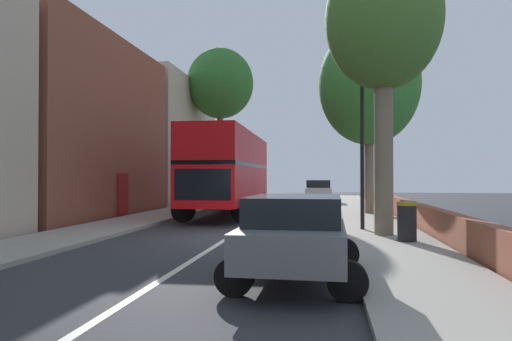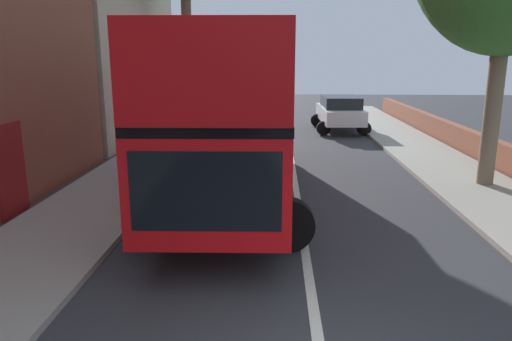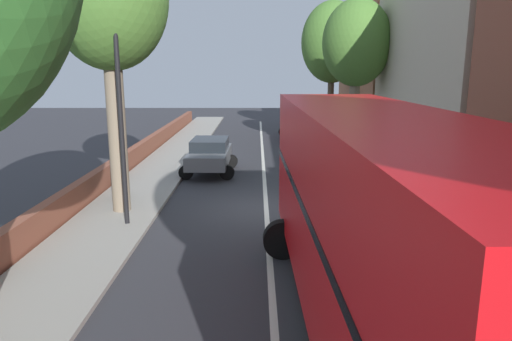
{
  "view_description": "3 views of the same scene",
  "coord_description": "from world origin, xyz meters",
  "px_view_note": "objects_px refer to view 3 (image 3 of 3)",
  "views": [
    {
      "loc": [
        3.04,
        -13.85,
        1.93
      ],
      "look_at": [
        0.25,
        4.0,
        2.18
      ],
      "focal_mm": 31.23,
      "sensor_mm": 36.0,
      "label": 1
    },
    {
      "loc": [
        -0.56,
        -4.1,
        3.53
      ],
      "look_at": [
        -0.89,
        3.62,
        1.68
      ],
      "focal_mm": 33.51,
      "sensor_mm": 36.0,
      "label": 2
    },
    {
      "loc": [
        0.33,
        15.4,
        4.75
      ],
      "look_at": [
        0.35,
        3.52,
        2.13
      ],
      "focal_mm": 32.54,
      "sensor_mm": 36.0,
      "label": 3
    }
  ],
  "objects_px": {
    "street_tree_left_2": "(357,44)",
    "street_tree_left_4": "(332,43)",
    "lamppost_right": "(120,102)",
    "street_tree_right_3": "(109,0)",
    "litter_bin_right": "(119,184)",
    "double_decker_bus": "(378,216)",
    "parked_car_grey_right_0": "(210,154)",
    "parked_car_red_left_2": "(298,125)"
  },
  "relations": [
    {
      "from": "double_decker_bus",
      "to": "street_tree_left_2",
      "type": "xyz_separation_m",
      "value": [
        -3.34,
        -18.42,
        3.67
      ]
    },
    {
      "from": "lamppost_right",
      "to": "street_tree_left_2",
      "type": "bearing_deg",
      "value": -127.25
    },
    {
      "from": "litter_bin_right",
      "to": "double_decker_bus",
      "type": "bearing_deg",
      "value": 128.26
    },
    {
      "from": "street_tree_right_3",
      "to": "lamppost_right",
      "type": "height_order",
      "value": "street_tree_right_3"
    },
    {
      "from": "street_tree_left_4",
      "to": "lamppost_right",
      "type": "height_order",
      "value": "street_tree_left_4"
    },
    {
      "from": "lamppost_right",
      "to": "litter_bin_right",
      "type": "relative_size",
      "value": 5.73
    },
    {
      "from": "litter_bin_right",
      "to": "street_tree_left_2",
      "type": "bearing_deg",
      "value": -137.28
    },
    {
      "from": "parked_car_grey_right_0",
      "to": "parked_car_red_left_2",
      "type": "relative_size",
      "value": 0.95
    },
    {
      "from": "street_tree_left_4",
      "to": "litter_bin_right",
      "type": "relative_size",
      "value": 8.42
    },
    {
      "from": "double_decker_bus",
      "to": "street_tree_left_4",
      "type": "xyz_separation_m",
      "value": [
        -3.29,
        -26.42,
        4.17
      ]
    },
    {
      "from": "parked_car_grey_right_0",
      "to": "street_tree_right_3",
      "type": "distance_m",
      "value": 8.81
    },
    {
      "from": "parked_car_grey_right_0",
      "to": "street_tree_right_3",
      "type": "height_order",
      "value": "street_tree_right_3"
    },
    {
      "from": "lamppost_right",
      "to": "street_tree_left_4",
      "type": "bearing_deg",
      "value": -114.61
    },
    {
      "from": "street_tree_left_2",
      "to": "street_tree_left_4",
      "type": "height_order",
      "value": "street_tree_left_4"
    },
    {
      "from": "parked_car_red_left_2",
      "to": "street_tree_right_3",
      "type": "xyz_separation_m",
      "value": [
        7.34,
        16.89,
        5.86
      ]
    },
    {
      "from": "double_decker_bus",
      "to": "litter_bin_right",
      "type": "xyz_separation_m",
      "value": [
        7.0,
        -8.88,
        -1.68
      ]
    },
    {
      "from": "street_tree_right_3",
      "to": "lamppost_right",
      "type": "distance_m",
      "value": 3.32
    },
    {
      "from": "litter_bin_right",
      "to": "parked_car_grey_right_0",
      "type": "bearing_deg",
      "value": -120.47
    },
    {
      "from": "double_decker_bus",
      "to": "lamppost_right",
      "type": "height_order",
      "value": "lamppost_right"
    },
    {
      "from": "parked_car_grey_right_0",
      "to": "litter_bin_right",
      "type": "xyz_separation_m",
      "value": [
        2.8,
        4.76,
        -0.24
      ]
    },
    {
      "from": "parked_car_red_left_2",
      "to": "street_tree_left_2",
      "type": "xyz_separation_m",
      "value": [
        -2.54,
        5.97,
        5.09
      ]
    },
    {
      "from": "double_decker_bus",
      "to": "street_tree_right_3",
      "type": "bearing_deg",
      "value": -48.9
    },
    {
      "from": "street_tree_right_3",
      "to": "lamppost_right",
      "type": "xyz_separation_m",
      "value": [
        -0.55,
        1.36,
        -2.98
      ]
    },
    {
      "from": "street_tree_left_2",
      "to": "lamppost_right",
      "type": "bearing_deg",
      "value": 52.75
    },
    {
      "from": "street_tree_left_2",
      "to": "street_tree_left_4",
      "type": "xyz_separation_m",
      "value": [
        0.05,
        -7.99,
        0.51
      ]
    },
    {
      "from": "double_decker_bus",
      "to": "street_tree_left_2",
      "type": "relative_size",
      "value": 1.36
    },
    {
      "from": "parked_car_grey_right_0",
      "to": "litter_bin_right",
      "type": "relative_size",
      "value": 3.72
    },
    {
      "from": "street_tree_left_2",
      "to": "street_tree_right_3",
      "type": "height_order",
      "value": "street_tree_right_3"
    },
    {
      "from": "double_decker_bus",
      "to": "litter_bin_right",
      "type": "height_order",
      "value": "double_decker_bus"
    },
    {
      "from": "double_decker_bus",
      "to": "street_tree_left_2",
      "type": "distance_m",
      "value": 19.08
    },
    {
      "from": "double_decker_bus",
      "to": "parked_car_grey_right_0",
      "type": "xyz_separation_m",
      "value": [
        4.2,
        -13.64,
        -1.44
      ]
    },
    {
      "from": "double_decker_bus",
      "to": "parked_car_grey_right_0",
      "type": "distance_m",
      "value": 14.34
    },
    {
      "from": "street_tree_left_2",
      "to": "parked_car_grey_right_0",
      "type": "bearing_deg",
      "value": 32.42
    },
    {
      "from": "street_tree_right_3",
      "to": "street_tree_left_4",
      "type": "xyz_separation_m",
      "value": [
        -9.83,
        -18.91,
        -0.26
      ]
    },
    {
      "from": "street_tree_right_3",
      "to": "litter_bin_right",
      "type": "xyz_separation_m",
      "value": [
        0.45,
        -1.37,
        -6.11
      ]
    },
    {
      "from": "lamppost_right",
      "to": "litter_bin_right",
      "type": "distance_m",
      "value": 4.28
    },
    {
      "from": "parked_car_red_left_2",
      "to": "litter_bin_right",
      "type": "height_order",
      "value": "parked_car_red_left_2"
    },
    {
      "from": "street_tree_right_3",
      "to": "parked_car_grey_right_0",
      "type": "bearing_deg",
      "value": -110.93
    },
    {
      "from": "parked_car_red_left_2",
      "to": "street_tree_left_4",
      "type": "relative_size",
      "value": 0.47
    },
    {
      "from": "double_decker_bus",
      "to": "street_tree_left_2",
      "type": "height_order",
      "value": "street_tree_left_2"
    },
    {
      "from": "parked_car_red_left_2",
      "to": "street_tree_right_3",
      "type": "relative_size",
      "value": 0.48
    },
    {
      "from": "street_tree_left_4",
      "to": "lamppost_right",
      "type": "xyz_separation_m",
      "value": [
        9.29,
        20.27,
        -2.72
      ]
    }
  ]
}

